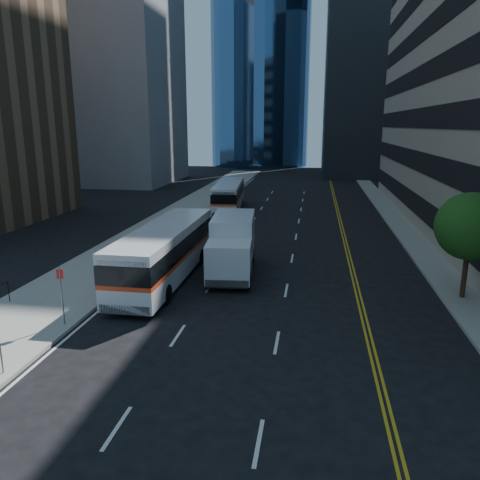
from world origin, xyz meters
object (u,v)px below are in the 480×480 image
(bus_rear, at_px, (229,195))
(box_truck, at_px, (232,245))
(street_tree, at_px, (470,227))
(bus_front, at_px, (165,251))

(bus_rear, relative_size, box_truck, 1.57)
(bus_rear, height_order, box_truck, box_truck)
(street_tree, relative_size, box_truck, 0.74)
(bus_front, bearing_deg, street_tree, -2.38)
(bus_front, xyz_separation_m, box_truck, (3.38, 1.71, 0.07))
(bus_front, relative_size, box_truck, 1.68)
(bus_rear, xyz_separation_m, box_truck, (3.87, -20.10, 0.19))
(bus_front, xyz_separation_m, bus_rear, (-0.48, 21.81, -0.12))
(bus_rear, bearing_deg, box_truck, -84.20)
(bus_front, height_order, box_truck, box_truck)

